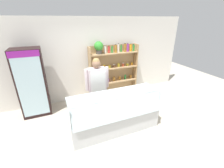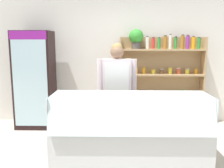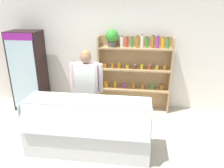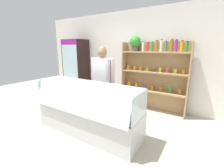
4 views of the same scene
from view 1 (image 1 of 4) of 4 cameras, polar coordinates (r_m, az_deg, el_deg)
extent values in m
plane|color=beige|center=(4.13, 2.47, -15.83)|extent=(12.00, 12.00, 0.00)
cube|color=white|center=(5.21, -6.60, 9.34)|extent=(6.80, 0.10, 2.70)
cube|color=black|center=(4.74, -28.13, 0.25)|extent=(0.74, 0.55, 1.94)
cube|color=silver|center=(4.48, -28.35, -1.07)|extent=(0.66, 0.01, 1.74)
cube|color=#8C1E8C|center=(4.23, -30.65, 9.79)|extent=(0.70, 0.01, 0.16)
cylinder|color=red|center=(4.83, -29.62, -7.82)|extent=(0.06, 0.06, 0.21)
cylinder|color=purple|center=(4.81, -27.79, -7.62)|extent=(0.07, 0.07, 0.20)
cylinder|color=#2D8C38|center=(4.79, -25.97, -7.32)|extent=(0.06, 0.06, 0.21)
cylinder|color=#9E6623|center=(4.77, -24.14, -7.01)|extent=(0.06, 0.06, 0.22)
cylinder|color=purple|center=(4.62, -30.51, -2.57)|extent=(0.06, 0.06, 0.16)
cylinder|color=purple|center=(4.58, -28.03, -2.02)|extent=(0.06, 0.06, 0.19)
cylinder|color=red|center=(4.55, -25.52, -1.46)|extent=(0.06, 0.06, 0.22)
cylinder|color=#2D8C38|center=(4.44, -31.87, 3.44)|extent=(0.07, 0.07, 0.17)
cylinder|color=#9E6623|center=(4.41, -29.29, 3.98)|extent=(0.07, 0.07, 0.19)
cylinder|color=#3356B2|center=(4.39, -26.59, 4.15)|extent=(0.05, 0.05, 0.14)
cube|color=tan|center=(5.40, 0.18, 5.14)|extent=(1.73, 0.02, 1.82)
cube|color=tan|center=(5.02, -8.16, 3.44)|extent=(0.03, 0.28, 1.82)
cube|color=tan|center=(5.65, 8.72, 5.71)|extent=(0.03, 0.28, 1.82)
cube|color=tan|center=(5.41, 0.75, 1.05)|extent=(1.67, 0.28, 0.04)
cube|color=tan|center=(5.23, 0.78, 6.20)|extent=(1.67, 0.28, 0.04)
cube|color=tan|center=(5.11, 0.81, 11.67)|extent=(1.67, 0.28, 0.04)
cylinder|color=#4C4742|center=(4.91, -5.02, 12.05)|extent=(0.19, 0.19, 0.13)
sphere|color=green|center=(4.87, -5.10, 14.21)|extent=(0.29, 0.29, 0.29)
cylinder|color=silver|center=(4.96, -2.52, 12.92)|extent=(0.07, 0.07, 0.24)
cylinder|color=black|center=(4.94, -2.55, 14.37)|extent=(0.05, 0.05, 0.02)
cylinder|color=red|center=(5.01, -1.21, 12.93)|extent=(0.06, 0.06, 0.22)
cylinder|color=black|center=(4.99, -1.21, 14.26)|extent=(0.04, 0.04, 0.02)
cylinder|color=#2D8C38|center=(5.06, 0.05, 13.04)|extent=(0.06, 0.06, 0.22)
cylinder|color=black|center=(5.03, 0.09, 14.33)|extent=(0.04, 0.04, 0.02)
cylinder|color=#9E6623|center=(5.09, 1.40, 13.27)|extent=(0.08, 0.08, 0.25)
cylinder|color=black|center=(5.07, 1.36, 14.78)|extent=(0.05, 0.05, 0.02)
cylinder|color=silver|center=(5.14, 2.43, 13.52)|extent=(0.07, 0.07, 0.28)
cylinder|color=black|center=(5.11, 2.48, 15.13)|extent=(0.05, 0.05, 0.02)
cylinder|color=#2D8C38|center=(5.21, 3.51, 13.39)|extent=(0.06, 0.06, 0.23)
cylinder|color=black|center=(5.17, 3.66, 14.71)|extent=(0.04, 0.04, 0.02)
cylinder|color=#9E6623|center=(5.24, 4.97, 13.60)|extent=(0.07, 0.07, 0.27)
cylinder|color=black|center=(5.22, 4.99, 15.16)|extent=(0.05, 0.05, 0.02)
cylinder|color=purple|center=(5.27, 6.08, 13.57)|extent=(0.07, 0.07, 0.26)
cylinder|color=black|center=(5.27, 6.01, 15.11)|extent=(0.05, 0.05, 0.02)
cylinder|color=orange|center=(5.34, 7.11, 13.53)|extent=(0.08, 0.08, 0.24)
cylinder|color=black|center=(5.33, 7.14, 14.88)|extent=(0.05, 0.05, 0.02)
cylinder|color=#2D8C38|center=(5.39, 8.22, 13.46)|extent=(0.07, 0.07, 0.22)
cylinder|color=black|center=(5.39, 8.17, 14.75)|extent=(0.04, 0.04, 0.02)
cylinder|color=orange|center=(4.98, -6.75, 5.94)|extent=(0.09, 0.09, 0.10)
cylinder|color=gold|center=(4.97, -6.80, 6.58)|extent=(0.09, 0.09, 0.01)
cylinder|color=orange|center=(5.04, -4.71, 6.24)|extent=(0.07, 0.07, 0.10)
cylinder|color=gold|center=(5.02, -4.73, 6.86)|extent=(0.07, 0.07, 0.01)
cylinder|color=orange|center=(5.10, -3.03, 6.59)|extent=(0.08, 0.08, 0.12)
cylinder|color=gold|center=(5.07, -3.00, 7.27)|extent=(0.08, 0.08, 0.01)
cylinder|color=yellow|center=(5.17, -0.99, 6.66)|extent=(0.08, 0.08, 0.08)
cylinder|color=gold|center=(5.14, -0.93, 7.11)|extent=(0.09, 0.09, 0.01)
cylinder|color=brown|center=(5.21, 0.87, 6.81)|extent=(0.09, 0.09, 0.09)
cylinder|color=silver|center=(5.20, 0.81, 7.38)|extent=(0.09, 0.09, 0.01)
cylinder|color=yellow|center=(5.28, 2.54, 7.19)|extent=(0.08, 0.08, 0.12)
cylinder|color=gold|center=(5.26, 2.54, 7.87)|extent=(0.08, 0.08, 0.01)
cylinder|color=#BF4C2D|center=(5.35, 4.24, 7.34)|extent=(0.09, 0.09, 0.11)
cylinder|color=silver|center=(5.34, 4.23, 7.98)|extent=(0.09, 0.09, 0.01)
cylinder|color=yellow|center=(5.45, 5.87, 7.51)|extent=(0.08, 0.08, 0.09)
cylinder|color=silver|center=(5.42, 5.97, 8.00)|extent=(0.08, 0.08, 0.01)
cylinder|color=orange|center=(5.54, 7.56, 7.67)|extent=(0.07, 0.07, 0.09)
cylinder|color=gold|center=(5.51, 7.65, 8.16)|extent=(0.07, 0.07, 0.01)
cube|color=orange|center=(5.16, -6.19, 0.93)|extent=(0.08, 0.04, 0.16)
cube|color=orange|center=(5.22, -3.82, 1.27)|extent=(0.05, 0.04, 0.15)
cube|color=purple|center=(5.30, -1.50, 1.48)|extent=(0.07, 0.04, 0.12)
cube|color=#9E6623|center=(5.37, 0.75, 2.00)|extent=(0.08, 0.04, 0.16)
cube|color=#9E6623|center=(5.47, 2.94, 2.23)|extent=(0.07, 0.04, 0.14)
cube|color=#2D8C38|center=(5.55, 5.05, 2.73)|extent=(0.05, 0.04, 0.17)
cube|color=#9E6623|center=(5.66, 7.09, 2.83)|extent=(0.08, 0.05, 0.13)
cube|color=silver|center=(3.89, 1.00, -13.58)|extent=(2.19, 0.66, 0.55)
cube|color=white|center=(3.72, 1.03, -9.96)|extent=(2.13, 0.60, 0.03)
cube|color=silver|center=(3.37, 3.19, -9.74)|extent=(2.15, 0.16, 0.47)
cube|color=silver|center=(3.54, 0.76, -3.73)|extent=(2.15, 0.50, 0.01)
cube|color=silver|center=(3.39, -16.32, -10.59)|extent=(0.01, 0.62, 0.45)
cube|color=silver|center=(4.11, 15.09, -4.01)|extent=(0.01, 0.62, 0.45)
cube|color=beige|center=(3.56, -13.28, -11.62)|extent=(0.17, 0.12, 0.05)
cube|color=white|center=(3.40, -12.66, -13.44)|extent=(0.05, 0.03, 0.02)
cube|color=tan|center=(3.59, -9.16, -10.84)|extent=(0.16, 0.13, 0.05)
cube|color=white|center=(3.43, -8.33, -12.61)|extent=(0.05, 0.03, 0.02)
cube|color=beige|center=(3.65, -5.16, -10.11)|extent=(0.16, 0.12, 0.04)
cube|color=white|center=(3.49, -4.14, -11.74)|extent=(0.05, 0.03, 0.02)
cube|color=tan|center=(3.71, -1.31, -9.25)|extent=(0.16, 0.13, 0.05)
cube|color=white|center=(3.56, -0.13, -10.84)|extent=(0.05, 0.03, 0.02)
cube|color=tan|center=(3.80, 2.36, -8.40)|extent=(0.16, 0.11, 0.05)
cube|color=white|center=(3.65, 3.68, -9.94)|extent=(0.05, 0.03, 0.02)
cube|color=beige|center=(3.90, 5.85, -7.59)|extent=(0.16, 0.13, 0.05)
cube|color=white|center=(3.76, 7.28, -9.04)|extent=(0.05, 0.03, 0.02)
cube|color=tan|center=(4.02, 9.12, -6.88)|extent=(0.16, 0.13, 0.04)
cube|color=white|center=(3.88, 10.64, -8.16)|extent=(0.05, 0.03, 0.02)
cube|color=tan|center=(4.14, 12.21, -6.00)|extent=(0.16, 0.13, 0.06)
cube|color=white|center=(4.01, 13.79, -7.31)|extent=(0.05, 0.03, 0.02)
cylinder|color=tan|center=(3.38, -12.96, -12.59)|extent=(0.20, 0.17, 0.15)
cylinder|color=#A35B4C|center=(3.41, -9.26, -11.89)|extent=(0.20, 0.18, 0.15)
cylinder|color=#A35B4C|center=(3.46, -5.66, -11.28)|extent=(0.20, 0.17, 0.14)
cylinder|color=white|center=(3.81, 9.15, -7.16)|extent=(0.07, 0.07, 0.21)
cylinder|color=white|center=(3.86, 10.44, -6.69)|extent=(0.07, 0.07, 0.24)
cylinder|color=#4C4233|center=(4.35, -6.67, -7.39)|extent=(0.13, 0.13, 0.79)
cylinder|color=#4C4233|center=(4.40, -4.05, -6.89)|extent=(0.13, 0.13, 0.79)
cube|color=silver|center=(4.05, -5.73, 1.63)|extent=(0.47, 0.24, 0.65)
cube|color=white|center=(4.09, -5.01, -3.50)|extent=(0.40, 0.01, 1.22)
cylinder|color=silver|center=(3.98, -9.70, 1.46)|extent=(0.09, 0.09, 0.59)
cylinder|color=silver|center=(4.13, -1.94, 2.63)|extent=(0.09, 0.09, 0.59)
sphere|color=#8C664C|center=(3.91, -6.00, 7.66)|extent=(0.22, 0.22, 0.22)
sphere|color=#997A47|center=(3.91, -6.07, 8.48)|extent=(0.19, 0.19, 0.19)
camera|label=2|loc=(1.50, 76.37, -35.85)|focal=40.00mm
camera|label=3|loc=(2.14, 79.24, 3.69)|focal=35.00mm
camera|label=4|loc=(3.35, 50.69, -2.04)|focal=24.00mm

